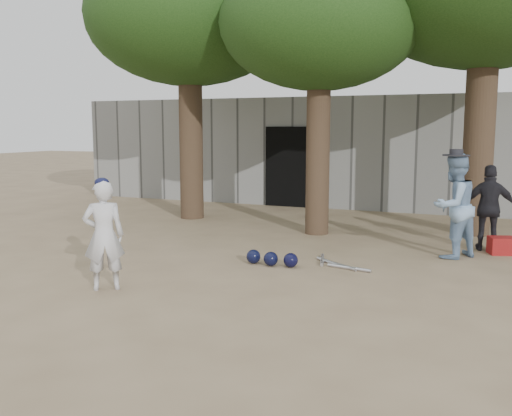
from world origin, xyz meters
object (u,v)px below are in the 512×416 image
at_px(spectator_dark, 489,208).
at_px(boy_player, 104,235).
at_px(spectator_blue, 454,206).
at_px(red_bag, 502,246).

bearing_deg(spectator_dark, boy_player, 37.02).
distance_m(spectator_blue, red_bag, 1.23).
bearing_deg(red_bag, boy_player, -137.86).
height_order(spectator_blue, spectator_dark, spectator_blue).
xyz_separation_m(spectator_dark, red_bag, (0.23, -0.23, -0.62)).
xyz_separation_m(boy_player, red_bag, (4.94, 4.47, -0.59)).
xyz_separation_m(spectator_blue, spectator_dark, (0.55, 0.84, -0.11)).
relative_size(boy_player, red_bag, 3.54).
bearing_deg(boy_player, spectator_dark, -173.64).
distance_m(spectator_blue, spectator_dark, 1.01).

